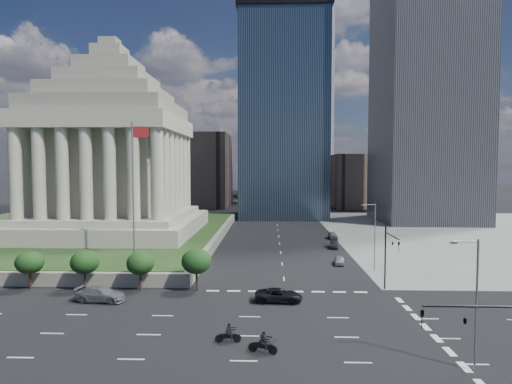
{
  "coord_description": "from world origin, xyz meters",
  "views": [
    {
      "loc": [
        -1.94,
        -37.87,
        15.32
      ],
      "look_at": [
        -3.58,
        12.02,
        12.4
      ],
      "focal_mm": 30.0,
      "sensor_mm": 36.0,
      "label": 1
    }
  ],
  "objects_px": {
    "war_memorial": "(112,137)",
    "parked_sedan_far": "(333,235)",
    "flagpole": "(134,182)",
    "parked_sedan_mid": "(334,244)",
    "suv_grey": "(101,294)",
    "parked_sedan_near": "(339,260)",
    "pickup_truck": "(279,295)",
    "street_lamp_north": "(374,233)",
    "motorcycle_trail": "(228,333)",
    "street_lamp_south": "(474,297)",
    "traffic_signal_se": "(486,339)",
    "motorcycle_lead": "(263,342)",
    "traffic_signal_ne": "(389,250)"
  },
  "relations": [
    {
      "from": "flagpole",
      "to": "traffic_signal_ne",
      "type": "xyz_separation_m",
      "value": [
        34.33,
        -10.3,
        -7.86
      ]
    },
    {
      "from": "traffic_signal_ne",
      "to": "street_lamp_south",
      "type": "height_order",
      "value": "street_lamp_south"
    },
    {
      "from": "traffic_signal_ne",
      "to": "parked_sedan_mid",
      "type": "xyz_separation_m",
      "value": [
        -2.31,
        28.92,
        -4.55
      ]
    },
    {
      "from": "war_memorial",
      "to": "pickup_truck",
      "type": "height_order",
      "value": "war_memorial"
    },
    {
      "from": "pickup_truck",
      "to": "parked_sedan_far",
      "type": "relative_size",
      "value": 1.24
    },
    {
      "from": "traffic_signal_se",
      "to": "parked_sedan_far",
      "type": "height_order",
      "value": "traffic_signal_se"
    },
    {
      "from": "traffic_signal_ne",
      "to": "parked_sedan_far",
      "type": "distance_m",
      "value": 39.65
    },
    {
      "from": "traffic_signal_ne",
      "to": "motorcycle_trail",
      "type": "distance_m",
      "value": 24.0
    },
    {
      "from": "street_lamp_south",
      "to": "motorcycle_trail",
      "type": "bearing_deg",
      "value": 166.54
    },
    {
      "from": "street_lamp_north",
      "to": "parked_sedan_near",
      "type": "distance_m",
      "value": 7.73
    },
    {
      "from": "flagpole",
      "to": "street_lamp_south",
      "type": "xyz_separation_m",
      "value": [
        35.16,
        -30.0,
        -7.45
      ]
    },
    {
      "from": "parked_sedan_mid",
      "to": "street_lamp_north",
      "type": "bearing_deg",
      "value": -73.06
    },
    {
      "from": "parked_sedan_mid",
      "to": "suv_grey",
      "type": "bearing_deg",
      "value": -126.57
    },
    {
      "from": "pickup_truck",
      "to": "suv_grey",
      "type": "relative_size",
      "value": 0.95
    },
    {
      "from": "traffic_signal_se",
      "to": "pickup_truck",
      "type": "height_order",
      "value": "traffic_signal_se"
    },
    {
      "from": "suv_grey",
      "to": "parked_sedan_near",
      "type": "distance_m",
      "value": 35.97
    },
    {
      "from": "suv_grey",
      "to": "parked_sedan_far",
      "type": "xyz_separation_m",
      "value": [
        32.68,
        43.64,
        -0.08
      ]
    },
    {
      "from": "traffic_signal_ne",
      "to": "parked_sedan_mid",
      "type": "bearing_deg",
      "value": 94.57
    },
    {
      "from": "war_memorial",
      "to": "parked_sedan_far",
      "type": "height_order",
      "value": "war_memorial"
    },
    {
      "from": "street_lamp_north",
      "to": "motorcycle_lead",
      "type": "distance_m",
      "value": 32.96
    },
    {
      "from": "suv_grey",
      "to": "parked_sedan_near",
      "type": "bearing_deg",
      "value": -51.38
    },
    {
      "from": "parked_sedan_far",
      "to": "pickup_truck",
      "type": "bearing_deg",
      "value": -105.68
    },
    {
      "from": "street_lamp_north",
      "to": "street_lamp_south",
      "type": "bearing_deg",
      "value": -90.0
    },
    {
      "from": "pickup_truck",
      "to": "parked_sedan_far",
      "type": "xyz_separation_m",
      "value": [
        12.44,
        43.1,
        -0.01
      ]
    },
    {
      "from": "traffic_signal_ne",
      "to": "parked_sedan_mid",
      "type": "height_order",
      "value": "traffic_signal_ne"
    },
    {
      "from": "flagpole",
      "to": "motorcycle_trail",
      "type": "xyz_separation_m",
      "value": [
        16.25,
        -25.48,
        -12.25
      ]
    },
    {
      "from": "war_memorial",
      "to": "traffic_signal_se",
      "type": "bearing_deg",
      "value": -53.77
    },
    {
      "from": "suv_grey",
      "to": "motorcycle_trail",
      "type": "bearing_deg",
      "value": -119.28
    },
    {
      "from": "traffic_signal_se",
      "to": "motorcycle_lead",
      "type": "bearing_deg",
      "value": 144.31
    },
    {
      "from": "street_lamp_south",
      "to": "pickup_truck",
      "type": "relative_size",
      "value": 1.86
    },
    {
      "from": "pickup_truck",
      "to": "parked_sedan_far",
      "type": "bearing_deg",
      "value": -14.4
    },
    {
      "from": "war_memorial",
      "to": "traffic_signal_se",
      "type": "distance_m",
      "value": 77.33
    },
    {
      "from": "flagpole",
      "to": "parked_sedan_mid",
      "type": "relative_size",
      "value": 4.68
    },
    {
      "from": "war_memorial",
      "to": "parked_sedan_mid",
      "type": "bearing_deg",
      "value": -6.95
    },
    {
      "from": "street_lamp_north",
      "to": "suv_grey",
      "type": "height_order",
      "value": "street_lamp_north"
    },
    {
      "from": "flagpole",
      "to": "street_lamp_north",
      "type": "xyz_separation_m",
      "value": [
        35.16,
        1.0,
        -7.45
      ]
    },
    {
      "from": "flagpole",
      "to": "street_lamp_south",
      "type": "relative_size",
      "value": 2.0
    },
    {
      "from": "street_lamp_north",
      "to": "motorcycle_trail",
      "type": "height_order",
      "value": "street_lamp_north"
    },
    {
      "from": "traffic_signal_ne",
      "to": "flagpole",
      "type": "bearing_deg",
      "value": 163.29
    },
    {
      "from": "flagpole",
      "to": "traffic_signal_se",
      "type": "xyz_separation_m",
      "value": [
        32.52,
        -37.0,
        -7.86
      ]
    },
    {
      "from": "traffic_signal_ne",
      "to": "pickup_truck",
      "type": "xyz_separation_m",
      "value": [
        -13.44,
        -3.72,
        -4.5
      ]
    },
    {
      "from": "war_memorial",
      "to": "parked_sedan_mid",
      "type": "distance_m",
      "value": 49.09
    },
    {
      "from": "street_lamp_south",
      "to": "motorcycle_lead",
      "type": "height_order",
      "value": "street_lamp_south"
    },
    {
      "from": "parked_sedan_far",
      "to": "motorcycle_lead",
      "type": "height_order",
      "value": "motorcycle_lead"
    },
    {
      "from": "war_memorial",
      "to": "suv_grey",
      "type": "relative_size",
      "value": 6.89
    },
    {
      "from": "flagpole",
      "to": "parked_sedan_near",
      "type": "height_order",
      "value": "flagpole"
    },
    {
      "from": "parked_sedan_far",
      "to": "parked_sedan_near",
      "type": "bearing_deg",
      "value": -95.51
    },
    {
      "from": "traffic_signal_se",
      "to": "traffic_signal_ne",
      "type": "distance_m",
      "value": 26.76
    },
    {
      "from": "motorcycle_lead",
      "to": "street_lamp_south",
      "type": "bearing_deg",
      "value": 6.99
    },
    {
      "from": "parked_sedan_mid",
      "to": "motorcycle_lead",
      "type": "height_order",
      "value": "motorcycle_lead"
    }
  ]
}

